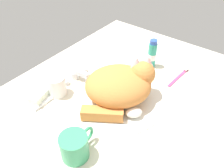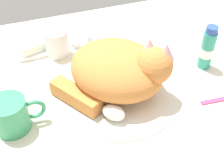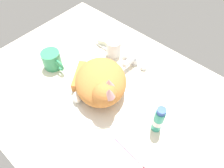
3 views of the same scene
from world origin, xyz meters
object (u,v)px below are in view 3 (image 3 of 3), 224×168
Objects in this scene: cat at (101,83)px; rinse_cup at (114,48)px; soap_bar at (106,41)px; toothbrush at (134,155)px; faucet at (133,61)px; coffee_mug at (52,60)px; toothpaste_bottle at (158,120)px.

rinse_cup is at bearing 119.10° from cat.
toothbrush is (44.51, -34.60, -1.93)cm from soap_bar.
faucet is at bearing 128.97° from toothbrush.
cat is 4.01× the size of rinse_cup.
rinse_cup is 49.65cm from toothbrush.
soap_bar is at bearing 161.00° from rinse_cup.
coffee_mug is 1.68× the size of soap_bar.
cat is at bearing -88.27° from faucet.
faucet is at bearing -5.39° from soap_bar.
coffee_mug is 0.79× the size of toothbrush.
soap_bar is (-17.89, 1.69, 0.25)cm from faucet.
rinse_cup is at bearing 57.78° from coffee_mug.
cat is 4.38× the size of soap_bar.
faucet is 1.69× the size of rinse_cup.
rinse_cup is at bearing 153.24° from toothpaste_bottle.
coffee_mug reaches higher than rinse_cup.
faucet is at bearing 43.41° from coffee_mug.
rinse_cup is 0.62× the size of toothpaste_bottle.
coffee_mug is at bearing -122.22° from rinse_cup.
cat is 25.73cm from toothpaste_bottle.
rinse_cup reaches higher than soap_bar.
faucet is 36.09cm from coffee_mug.
toothpaste_bottle is at bearing -36.56° from faucet.
rinse_cup is at bearing -176.45° from faucet.
cat is (0.65, -21.62, 5.05)cm from faucet.
coffee_mug reaches higher than soap_bar.
cat reaches higher than soap_bar.
coffee_mug is 27.77cm from soap_bar.
toothbrush is (52.80, -8.14, -3.51)cm from coffee_mug.
cat is 2.07× the size of toothbrush.
toothpaste_bottle is (25.61, 2.15, -1.29)cm from cat.
toothbrush is at bearing -88.48° from toothpaste_bottle.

